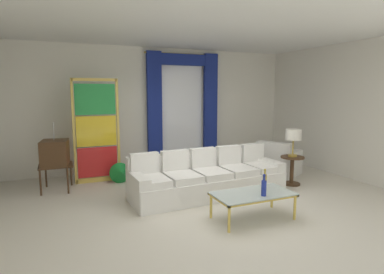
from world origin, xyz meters
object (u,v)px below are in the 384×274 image
object	(u,v)px
vintage_tv	(55,154)
peacock_figurine	(121,173)
round_side_table	(292,168)
bottle_crystal_tall	(264,187)
table_lamp_brass	(293,136)
coffee_table	(253,195)
bottle_blue_decanter	(265,182)
stained_glass_divider	(97,133)
couch_white_long	(207,178)
armchair_white	(278,163)

from	to	relation	value
vintage_tv	peacock_figurine	xyz separation A→B (m)	(1.25, -0.03, -0.51)
vintage_tv	round_side_table	bearing A→B (deg)	-18.36
vintage_tv	peacock_figurine	world-z (taller)	vintage_tv
bottle_crystal_tall	table_lamp_brass	size ratio (longest dim) A/B	0.58
coffee_table	bottle_blue_decanter	distance (m)	0.29
coffee_table	stained_glass_divider	distance (m)	3.63
bottle_crystal_tall	peacock_figurine	distance (m)	3.27
bottle_crystal_tall	stained_glass_divider	distance (m)	3.79
couch_white_long	bottle_blue_decanter	size ratio (longest dim) A/B	8.54
bottle_crystal_tall	round_side_table	size ratio (longest dim) A/B	0.55
coffee_table	table_lamp_brass	bearing A→B (deg)	34.33
couch_white_long	round_side_table	distance (m)	1.91
vintage_tv	stained_glass_divider	size ratio (longest dim) A/B	0.61
stained_glass_divider	bottle_crystal_tall	bearing A→B (deg)	-58.29
coffee_table	armchair_white	size ratio (longest dim) A/B	1.11
bottle_crystal_tall	armchair_white	distance (m)	2.91
couch_white_long	vintage_tv	world-z (taller)	vintage_tv
vintage_tv	round_side_table	size ratio (longest dim) A/B	2.26
bottle_crystal_tall	stained_glass_divider	world-z (taller)	stained_glass_divider
coffee_table	armchair_white	distance (m)	2.82
vintage_tv	stained_glass_divider	distance (m)	0.94
bottle_crystal_tall	vintage_tv	size ratio (longest dim) A/B	0.24
couch_white_long	table_lamp_brass	bearing A→B (deg)	-3.92
table_lamp_brass	bottle_blue_decanter	bearing A→B (deg)	-142.54
armchair_white	stained_glass_divider	world-z (taller)	stained_glass_divider
couch_white_long	table_lamp_brass	size ratio (longest dim) A/B	5.18
bottle_blue_decanter	table_lamp_brass	size ratio (longest dim) A/B	0.61
bottle_crystal_tall	coffee_table	bearing A→B (deg)	110.26
coffee_table	peacock_figurine	bearing A→B (deg)	119.01
coffee_table	bottle_blue_decanter	size ratio (longest dim) A/B	3.52
peacock_figurine	coffee_table	bearing A→B (deg)	-60.99
coffee_table	bottle_blue_decanter	bearing A→B (deg)	5.75
vintage_tv	armchair_white	bearing A→B (deg)	-8.98
table_lamp_brass	armchair_white	bearing A→B (deg)	72.25
round_side_table	vintage_tv	bearing A→B (deg)	161.64
bottle_crystal_tall	armchair_white	bearing A→B (deg)	47.60
armchair_white	peacock_figurine	xyz separation A→B (m)	(-3.51, 0.72, -0.07)
coffee_table	vintage_tv	bearing A→B (deg)	135.24
armchair_white	coffee_table	bearing A→B (deg)	-135.81
bottle_crystal_tall	couch_white_long	bearing A→B (deg)	97.16
armchair_white	round_side_table	world-z (taller)	armchair_white
bottle_crystal_tall	round_side_table	bearing A→B (deg)	39.08
armchair_white	stained_glass_divider	size ratio (longest dim) A/B	0.50
couch_white_long	bottle_crystal_tall	bearing A→B (deg)	-82.84
stained_glass_divider	bottle_blue_decanter	bearing A→B (deg)	-54.56
stained_glass_divider	round_side_table	distance (m)	4.16
stained_glass_divider	vintage_tv	bearing A→B (deg)	-160.02
peacock_figurine	table_lamp_brass	world-z (taller)	table_lamp_brass
couch_white_long	bottle_blue_decanter	distance (m)	1.39
armchair_white	table_lamp_brass	xyz separation A→B (m)	(-0.24, -0.75, 0.74)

